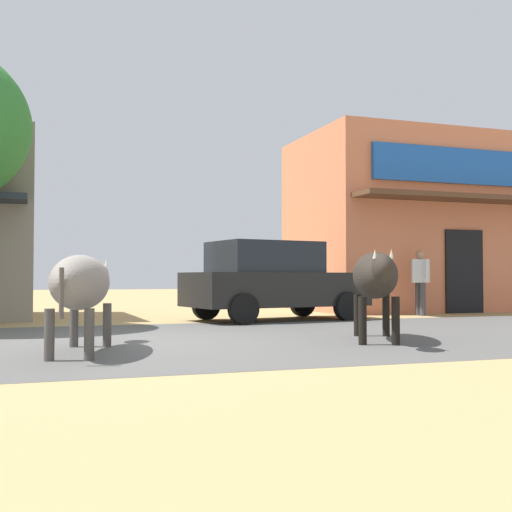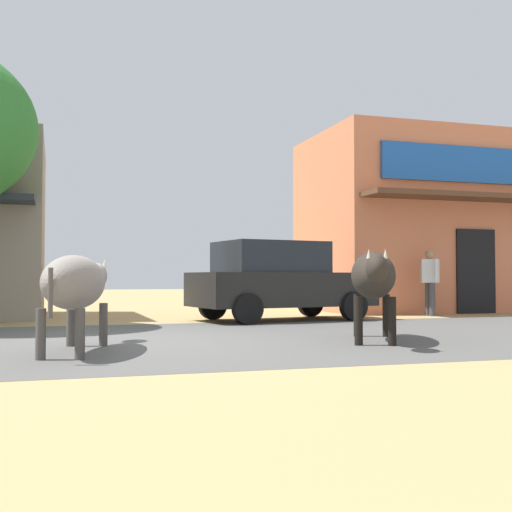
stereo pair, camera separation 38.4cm
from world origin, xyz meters
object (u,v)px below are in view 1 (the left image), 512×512
object	(u,v)px
parked_hatchback_car	(272,280)
pedestrian_by_shop	(420,278)
cow_far_dark	(375,276)
cow_near_brown	(83,283)

from	to	relation	value
parked_hatchback_car	pedestrian_by_shop	bearing A→B (deg)	6.18
parked_hatchback_car	cow_far_dark	size ratio (longest dim) A/B	1.59
parked_hatchback_car	cow_far_dark	xyz separation A→B (m)	(-0.20, -4.65, 0.07)
cow_far_dark	parked_hatchback_car	bearing A→B (deg)	87.55
cow_near_brown	pedestrian_by_shop	xyz separation A→B (m)	(8.13, 5.17, 0.07)
cow_near_brown	pedestrian_by_shop	bearing A→B (deg)	32.46
parked_hatchback_car	pedestrian_by_shop	world-z (taller)	parked_hatchback_car
parked_hatchback_car	cow_near_brown	xyz separation A→B (m)	(-4.24, -4.75, -0.01)
parked_hatchback_car	pedestrian_by_shop	distance (m)	3.92
cow_far_dark	cow_near_brown	bearing A→B (deg)	-178.62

